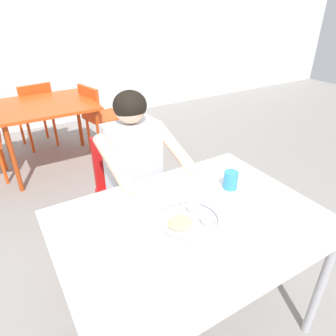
# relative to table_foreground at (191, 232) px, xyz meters

# --- Properties ---
(ground_plane) EXTENTS (12.00, 12.00, 0.05)m
(ground_plane) POSITION_rel_table_foreground_xyz_m (0.05, -0.08, -0.71)
(ground_plane) COLOR gray
(table_foreground) EXTENTS (1.22, 0.89, 0.75)m
(table_foreground) POSITION_rel_table_foreground_xyz_m (0.00, 0.00, 0.00)
(table_foreground) COLOR white
(table_foreground) RESTS_ON ground
(thali_tray) EXTENTS (0.28, 0.28, 0.03)m
(thali_tray) POSITION_rel_table_foreground_xyz_m (-0.01, 0.00, 0.08)
(thali_tray) COLOR #B7BABF
(thali_tray) RESTS_ON table_foreground
(drinking_cup) EXTENTS (0.08, 0.08, 0.10)m
(drinking_cup) POSITION_rel_table_foreground_xyz_m (0.33, 0.12, 0.12)
(drinking_cup) COLOR #338CBF
(drinking_cup) RESTS_ON table_foreground
(chair_foreground) EXTENTS (0.42, 0.42, 0.84)m
(chair_foreground) POSITION_rel_table_foreground_xyz_m (0.04, 0.86, -0.20)
(chair_foreground) COLOR red
(chair_foreground) RESTS_ON ground
(diner_foreground) EXTENTS (0.51, 0.57, 1.18)m
(diner_foreground) POSITION_rel_table_foreground_xyz_m (0.05, 0.64, 0.02)
(diner_foreground) COLOR #373737
(diner_foreground) RESTS_ON ground
(table_background_red) EXTENTS (0.95, 0.86, 0.71)m
(table_background_red) POSITION_rel_table_foreground_xyz_m (-0.19, 2.36, -0.05)
(table_background_red) COLOR #E04C19
(table_background_red) RESTS_ON ground
(chair_red_right) EXTENTS (0.50, 0.48, 0.82)m
(chair_red_right) POSITION_rel_table_foreground_xyz_m (0.39, 2.39, -0.20)
(chair_red_right) COLOR #ED4E1A
(chair_red_right) RESTS_ON ground
(chair_red_far) EXTENTS (0.45, 0.48, 0.81)m
(chair_red_far) POSITION_rel_table_foreground_xyz_m (-0.21, 2.95, -0.21)
(chair_red_far) COLOR #E74E1A
(chair_red_far) RESTS_ON ground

